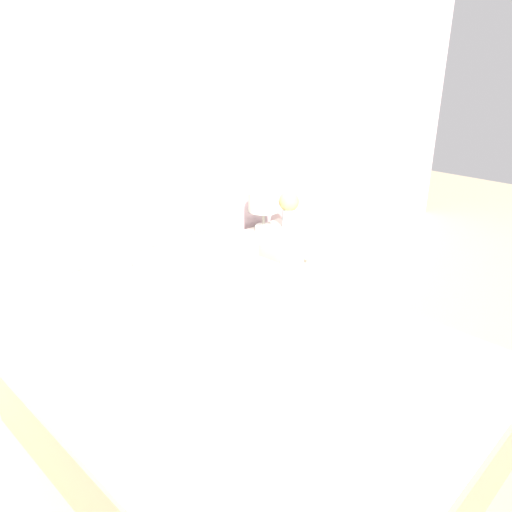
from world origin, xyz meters
The scene contains 8 objects.
ground_plane centered at (0.00, 0.00, 0.00)m, with size 12.00×12.00×0.00m, color #CCB28E.
wall_back centered at (0.00, 0.07, 1.30)m, with size 8.00×0.06×2.60m.
bed centered at (0.00, -0.95, 0.29)m, with size 1.62×2.06×1.12m.
nightstand centered at (1.12, -0.25, 0.29)m, with size 0.50×0.48×0.57m.
table_lamp centered at (1.06, -0.15, 0.77)m, with size 0.21×0.21×0.29m.
flower_vase centered at (1.27, -0.20, 0.73)m, with size 0.14×0.14×0.26m.
teacup centered at (1.18, -0.32, 0.60)m, with size 0.11×0.11×0.06m.
alarm_clock centered at (0.98, -0.33, 0.60)m, with size 0.08×0.05×0.06m.
Camera 1 is at (-1.34, -2.42, 1.78)m, focal length 35.00 mm.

